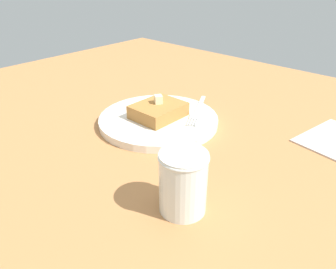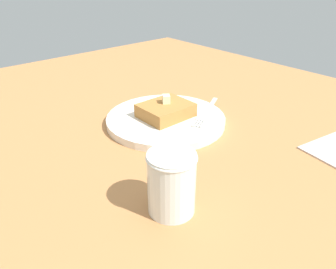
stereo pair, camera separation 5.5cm
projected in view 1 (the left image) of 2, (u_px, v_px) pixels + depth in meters
table_surface at (133, 123)px, 71.73cm from camera, size 118.50×118.50×2.08cm
plate at (158, 119)px, 69.12cm from camera, size 24.98×24.98×1.53cm
toast_slice_center at (158, 111)px, 68.16cm from camera, size 8.43×10.21×2.78cm
butter_pat_primary at (158, 99)px, 67.71cm from camera, size 2.27×2.22×1.71cm
fork at (197, 112)px, 70.57cm from camera, size 8.82×14.78×0.36cm
syrup_jar at (183, 185)px, 43.88cm from camera, size 6.73×6.73×8.94cm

